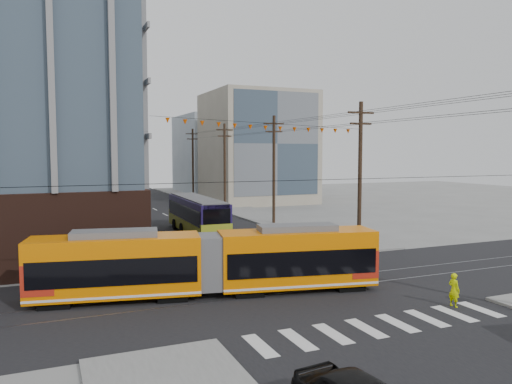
% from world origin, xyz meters
% --- Properties ---
extents(ground, '(160.00, 160.00, 0.00)m').
position_xyz_m(ground, '(0.00, 0.00, 0.00)').
color(ground, slate).
extents(bg_bldg_nw_near, '(18.00, 16.00, 18.00)m').
position_xyz_m(bg_bldg_nw_near, '(-17.00, 52.00, 9.00)').
color(bg_bldg_nw_near, '#8C99A5').
rests_on(bg_bldg_nw_near, ground).
extents(bg_bldg_ne_near, '(14.00, 14.00, 16.00)m').
position_xyz_m(bg_bldg_ne_near, '(16.00, 48.00, 8.00)').
color(bg_bldg_ne_near, gray).
rests_on(bg_bldg_ne_near, ground).
extents(bg_bldg_nw_far, '(16.00, 18.00, 20.00)m').
position_xyz_m(bg_bldg_nw_far, '(-14.00, 72.00, 10.00)').
color(bg_bldg_nw_far, gray).
rests_on(bg_bldg_nw_far, ground).
extents(bg_bldg_ne_far, '(16.00, 16.00, 14.00)m').
position_xyz_m(bg_bldg_ne_far, '(18.00, 68.00, 7.00)').
color(bg_bldg_ne_far, '#8C99A5').
rests_on(bg_bldg_ne_far, ground).
extents(utility_pole_far, '(0.30, 0.30, 11.00)m').
position_xyz_m(utility_pole_far, '(8.50, 56.00, 5.50)').
color(utility_pole_far, black).
rests_on(utility_pole_far, ground).
extents(streetcar, '(17.63, 5.78, 3.37)m').
position_xyz_m(streetcar, '(-5.28, 4.20, 1.68)').
color(streetcar, orange).
rests_on(streetcar, ground).
extents(city_bus, '(2.85, 12.01, 3.39)m').
position_xyz_m(city_bus, '(-0.48, 22.97, 1.69)').
color(city_bus, '#1F1448').
rests_on(city_bus, ground).
extents(parked_car_silver, '(2.45, 4.81, 1.51)m').
position_xyz_m(parked_car_silver, '(-5.21, 15.54, 0.76)').
color(parked_car_silver, '#9A9BA8').
rests_on(parked_car_silver, ground).
extents(parked_car_white, '(2.97, 4.72, 1.28)m').
position_xyz_m(parked_car_white, '(-5.50, 16.45, 0.64)').
color(parked_car_white, '#B4B4B4').
rests_on(parked_car_white, ground).
extents(parked_car_grey, '(2.81, 4.77, 1.24)m').
position_xyz_m(parked_car_grey, '(-5.91, 25.38, 0.62)').
color(parked_car_grey, '#4E5358').
rests_on(parked_car_grey, ground).
extents(pedestrian, '(0.45, 0.63, 1.62)m').
position_xyz_m(pedestrian, '(4.77, -2.17, 0.81)').
color(pedestrian, '#D2E702').
rests_on(pedestrian, ground).
extents(jersey_barrier, '(0.87, 3.57, 0.71)m').
position_xyz_m(jersey_barrier, '(8.30, 12.05, 0.36)').
color(jersey_barrier, gray).
rests_on(jersey_barrier, ground).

